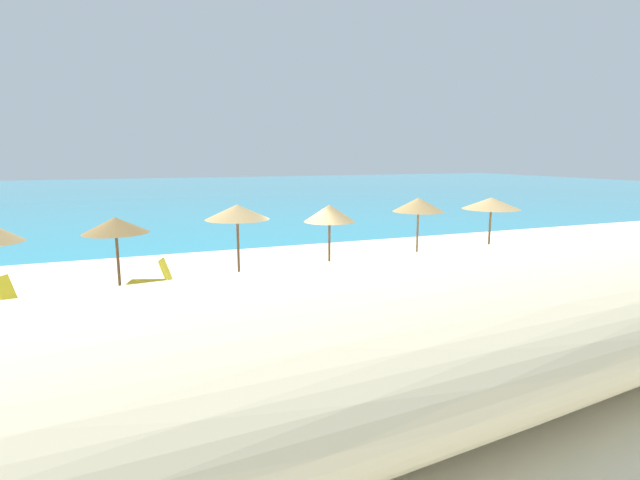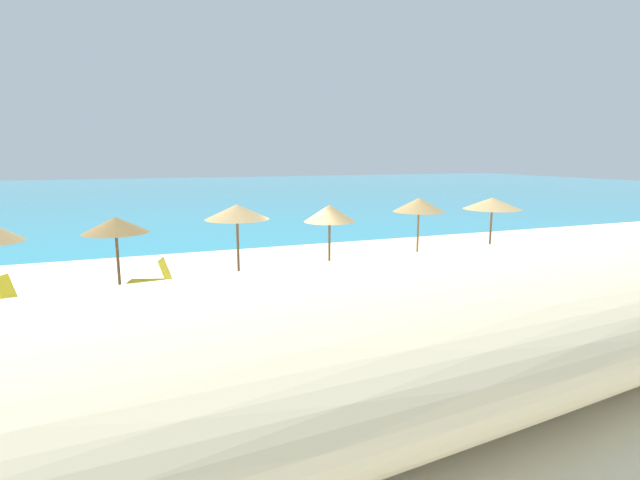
% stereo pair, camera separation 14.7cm
% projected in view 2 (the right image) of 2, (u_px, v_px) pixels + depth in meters
% --- Properties ---
extents(ground_plane, '(160.00, 160.00, 0.00)m').
position_uv_depth(ground_plane, '(302.00, 277.00, 18.45)').
color(ground_plane, beige).
extents(sea_water, '(160.00, 79.98, 0.01)m').
position_uv_depth(sea_water, '(183.00, 192.00, 61.00)').
color(sea_water, teal).
rests_on(sea_water, ground_plane).
extents(dune_ridge, '(55.54, 11.15, 2.67)m').
position_uv_depth(dune_ridge, '(344.00, 345.00, 8.33)').
color(dune_ridge, beige).
rests_on(dune_ridge, ground_plane).
extents(beach_umbrella_1, '(2.16, 2.16, 2.54)m').
position_uv_depth(beach_umbrella_1, '(115.00, 225.00, 16.16)').
color(beach_umbrella_1, brown).
rests_on(beach_umbrella_1, ground_plane).
extents(beach_umbrella_2, '(2.35, 2.35, 2.80)m').
position_uv_depth(beach_umbrella_2, '(237.00, 212.00, 17.62)').
color(beach_umbrella_2, brown).
rests_on(beach_umbrella_2, ground_plane).
extents(beach_umbrella_3, '(2.08, 2.08, 2.61)m').
position_uv_depth(beach_umbrella_3, '(329.00, 213.00, 19.48)').
color(beach_umbrella_3, brown).
rests_on(beach_umbrella_3, ground_plane).
extents(beach_umbrella_4, '(2.21, 2.21, 2.77)m').
position_uv_depth(beach_umbrella_4, '(419.00, 205.00, 20.77)').
color(beach_umbrella_4, brown).
rests_on(beach_umbrella_4, ground_plane).
extents(beach_umbrella_5, '(2.64, 2.64, 2.64)m').
position_uv_depth(beach_umbrella_5, '(492.00, 204.00, 22.36)').
color(beach_umbrella_5, brown).
rests_on(beach_umbrella_5, ground_plane).
extents(lounge_chair_0, '(1.50, 0.99, 1.14)m').
position_uv_depth(lounge_chair_0, '(154.00, 278.00, 16.31)').
color(lounge_chair_0, yellow).
rests_on(lounge_chair_0, ground_plane).
extents(beach_ball, '(0.33, 0.33, 0.33)m').
position_uv_depth(beach_ball, '(551.00, 260.00, 20.61)').
color(beach_ball, yellow).
rests_on(beach_ball, ground_plane).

